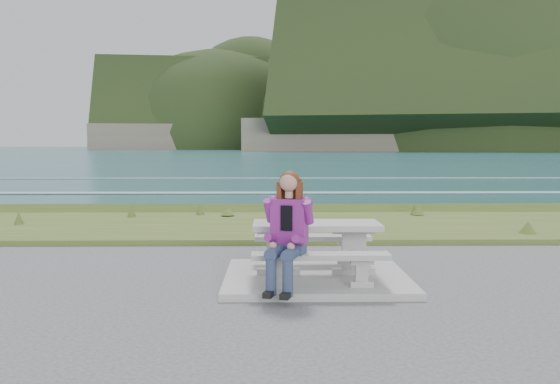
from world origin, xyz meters
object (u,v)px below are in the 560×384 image
Objects in this scene: picnic_table at (316,234)px; seated_woman at (286,247)px; bench_seaward at (313,242)px; bench_landward at (320,261)px.

picnic_table is 0.95m from seated_woman.
bench_seaward is 1.18× the size of seated_woman.
bench_seaward is (0.00, 1.40, 0.00)m from bench_landward.
picnic_table is 1.18× the size of seated_woman.
bench_landward is (0.00, -0.70, -0.23)m from picnic_table.
seated_woman is (-0.46, -0.84, -0.02)m from picnic_table.
picnic_table reaches higher than bench_seaward.
bench_seaward is at bearing 90.00° from bench_landward.
picnic_table is at bearing 90.00° from bench_landward.
picnic_table is 1.00× the size of bench_seaward.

